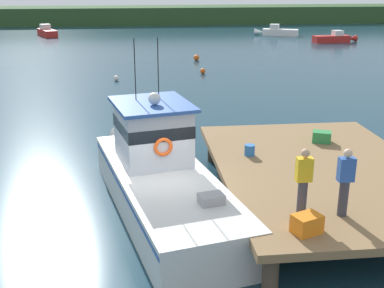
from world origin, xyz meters
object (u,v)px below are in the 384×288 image
(crate_single_far, at_px, (307,224))
(bait_bucket, at_px, (250,150))
(moored_boat_off_the_point, at_px, (277,32))
(crate_single_by_cleat, at_px, (322,137))
(deckhand_further_back, at_px, (345,181))
(moored_boat_near_channel, at_px, (334,38))
(main_fishing_boat, at_px, (159,174))
(mooring_buoy_inshore, at_px, (203,71))
(mooring_buoy_spare_mooring, at_px, (116,78))
(mooring_buoy_outer, at_px, (196,58))
(moored_boat_far_left, at_px, (46,32))
(deckhand_by_the_boat, at_px, (303,181))

(crate_single_far, xyz_separation_m, bait_bucket, (-0.15, 4.95, -0.04))
(bait_bucket, distance_m, moored_boat_off_the_point, 44.96)
(crate_single_by_cleat, height_order, bait_bucket, crate_single_by_cleat)
(deckhand_further_back, bearing_deg, moored_boat_near_channel, 68.53)
(main_fishing_boat, relative_size, mooring_buoy_inshore, 26.51)
(main_fishing_boat, bearing_deg, mooring_buoy_spare_mooring, 95.84)
(main_fishing_boat, distance_m, crate_single_by_cleat, 5.82)
(bait_bucket, height_order, moored_boat_near_channel, bait_bucket)
(crate_single_by_cleat, xyz_separation_m, bait_bucket, (-2.69, -1.01, -0.01))
(moored_boat_near_channel, bearing_deg, deckhand_further_back, -111.47)
(main_fishing_boat, relative_size, mooring_buoy_spare_mooring, 28.69)
(crate_single_by_cleat, height_order, deckhand_further_back, deckhand_further_back)
(bait_bucket, distance_m, mooring_buoy_outer, 26.00)
(mooring_buoy_inshore, bearing_deg, mooring_buoy_spare_mooring, -162.97)
(mooring_buoy_outer, bearing_deg, main_fishing_boat, -99.11)
(main_fishing_boat, xyz_separation_m, mooring_buoy_outer, (4.28, 26.69, -0.77))
(crate_single_far, relative_size, bait_bucket, 1.76)
(crate_single_by_cleat, distance_m, moored_boat_far_left, 47.53)
(main_fishing_boat, bearing_deg, crate_single_far, -54.50)
(main_fishing_boat, xyz_separation_m, crate_single_far, (2.99, -4.20, 0.40))
(crate_single_by_cleat, distance_m, moored_boat_off_the_point, 43.28)
(bait_bucket, xyz_separation_m, mooring_buoy_inshore, (1.19, 20.10, -1.18))
(crate_single_far, height_order, deckhand_by_the_boat, deckhand_by_the_boat)
(mooring_buoy_spare_mooring, bearing_deg, mooring_buoy_inshore, 17.03)
(crate_single_far, bearing_deg, moored_boat_near_channel, 67.57)
(crate_single_by_cleat, bearing_deg, crate_single_far, -113.07)
(moored_boat_near_channel, distance_m, mooring_buoy_outer, 18.78)
(deckhand_by_the_boat, bearing_deg, mooring_buoy_spare_mooring, 102.80)
(mooring_buoy_inshore, distance_m, mooring_buoy_spare_mooring, 6.26)
(mooring_buoy_outer, bearing_deg, moored_boat_far_left, 127.59)
(crate_single_by_cleat, xyz_separation_m, deckhand_further_back, (-1.45, -5.24, 0.67))
(mooring_buoy_spare_mooring, distance_m, mooring_buoy_outer, 9.88)
(mooring_buoy_inshore, bearing_deg, crate_single_far, -92.39)
(bait_bucket, bearing_deg, crate_single_by_cleat, 20.63)
(crate_single_far, relative_size, moored_boat_near_channel, 0.12)
(deckhand_by_the_boat, bearing_deg, moored_boat_far_left, 105.73)
(crate_single_by_cleat, bearing_deg, deckhand_further_back, -105.44)
(crate_single_far, relative_size, moored_boat_off_the_point, 0.12)
(main_fishing_boat, height_order, moored_boat_far_left, main_fishing_boat)
(crate_single_far, bearing_deg, deckhand_further_back, 33.43)
(moored_boat_near_channel, height_order, mooring_buoy_spare_mooring, moored_boat_near_channel)
(crate_single_far, height_order, deckhand_further_back, deckhand_further_back)
(mooring_buoy_outer, bearing_deg, mooring_buoy_inshore, -92.36)
(bait_bucket, bearing_deg, deckhand_by_the_boat, -85.95)
(deckhand_further_back, relative_size, mooring_buoy_outer, 3.47)
(deckhand_by_the_boat, distance_m, mooring_buoy_inshore, 24.31)
(mooring_buoy_outer, bearing_deg, bait_bucket, -93.16)
(deckhand_by_the_boat, relative_size, moored_boat_near_channel, 0.34)
(crate_single_far, distance_m, mooring_buoy_outer, 30.94)
(crate_single_by_cleat, distance_m, mooring_buoy_spare_mooring, 18.84)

